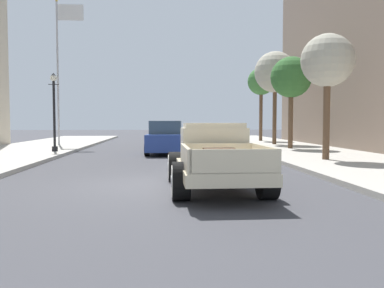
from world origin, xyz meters
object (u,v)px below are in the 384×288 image
street_tree_second (291,78)px  street_tree_third (275,73)px  street_tree_farthest (261,82)px  flagpole (61,56)px  street_tree_nearest (327,62)px  street_lamp_far (54,106)px  car_background_blue (166,139)px  hotrod_truck_cream (214,157)px

street_tree_second → street_tree_third: street_tree_third is taller
street_tree_third → street_tree_farthest: bearing=86.8°
flagpole → street_tree_nearest: 17.06m
street_lamp_far → street_tree_farthest: bearing=38.5°
street_lamp_far → street_tree_second: 12.50m
street_tree_nearest → car_background_blue: bearing=140.8°
car_background_blue → street_tree_farthest: street_tree_farthest is taller
street_tree_second → street_tree_farthest: (0.53, 8.88, 0.61)m
street_tree_second → car_background_blue: bearing=-167.4°
street_lamp_far → street_tree_nearest: size_ratio=0.80×
street_tree_farthest → street_lamp_far: bearing=-141.5°
street_tree_third → street_tree_nearest: bearing=-95.2°
street_tree_farthest → street_tree_third: bearing=-93.2°
car_background_blue → street_lamp_far: bearing=178.3°
car_background_blue → street_tree_nearest: (6.14, -5.01, 3.14)m
car_background_blue → flagpole: (-6.56, 6.22, 5.00)m
street_lamp_far → street_tree_farthest: 16.58m
hotrod_truck_cream → street_tree_nearest: bearing=47.1°
hotrod_truck_cream → flagpole: (-7.62, 16.69, 5.02)m
street_lamp_far → street_tree_third: bearing=23.6°
street_tree_third → street_tree_farthest: 4.76m
street_tree_nearest → street_tree_third: street_tree_third is taller
car_background_blue → street_tree_farthest: bearing=54.7°
car_background_blue → street_tree_second: bearing=12.6°
flagpole → street_tree_third: 13.71m
street_lamp_far → street_tree_second: street_tree_second is taller
car_background_blue → street_tree_second: size_ratio=0.88×
hotrod_truck_cream → street_tree_second: street_tree_second is taller
flagpole → street_tree_nearest: bearing=-41.5°
flagpole → car_background_blue: bearing=-43.5°
street_tree_nearest → street_tree_third: (0.96, 10.67, 0.87)m
street_lamp_far → flagpole: 7.02m
car_background_blue → street_tree_nearest: street_tree_nearest is taller
flagpole → street_tree_third: (13.66, -0.57, -0.99)m
car_background_blue → street_lamp_far: size_ratio=1.14×
flagpole → street_tree_farthest: flagpole is taller
hotrod_truck_cream → car_background_blue: size_ratio=1.13×
flagpole → street_tree_second: size_ratio=1.83×
street_tree_second → street_tree_farthest: street_tree_farthest is taller
flagpole → street_tree_farthest: size_ratio=1.65×
street_tree_nearest → street_tree_farthest: 15.48m
street_tree_nearest → street_tree_farthest: street_tree_farthest is taller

